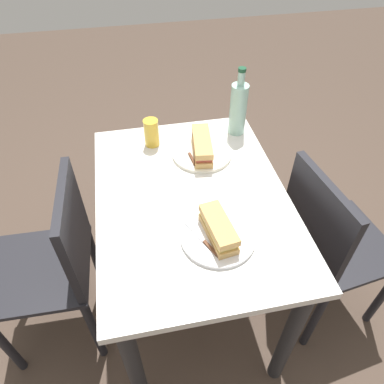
{
  "coord_description": "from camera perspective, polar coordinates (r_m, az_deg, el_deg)",
  "views": [
    {
      "loc": [
        -0.92,
        0.18,
        1.71
      ],
      "look_at": [
        0.0,
        0.0,
        0.79
      ],
      "focal_mm": 33.39,
      "sensor_mm": 36.0,
      "label": 1
    }
  ],
  "objects": [
    {
      "name": "ground_plane",
      "position": [
        1.94,
        0.0,
        -16.77
      ],
      "size": [
        8.0,
        8.0,
        0.0
      ],
      "primitive_type": "plane",
      "color": "#47382D"
    },
    {
      "name": "dining_table",
      "position": [
        1.43,
        0.0,
        -4.75
      ],
      "size": [
        0.96,
        0.71,
        0.77
      ],
      "color": "silver",
      "rests_on": "ground"
    },
    {
      "name": "chair_far",
      "position": [
        1.55,
        -20.63,
        -10.31
      ],
      "size": [
        0.41,
        0.41,
        0.88
      ],
      "color": "black",
      "rests_on": "ground"
    },
    {
      "name": "chair_near",
      "position": [
        1.61,
        20.69,
        -7.62
      ],
      "size": [
        0.45,
        0.45,
        0.88
      ],
      "color": "black",
      "rests_on": "ground"
    },
    {
      "name": "plate_near",
      "position": [
        1.5,
        1.59,
        6.19
      ],
      "size": [
        0.25,
        0.25,
        0.01
      ],
      "primitive_type": "cylinder",
      "color": "silver",
      "rests_on": "dining_table"
    },
    {
      "name": "baguette_sandwich_near",
      "position": [
        1.48,
        1.62,
        7.46
      ],
      "size": [
        0.23,
        0.1,
        0.07
      ],
      "color": "tan",
      "rests_on": "plate_near"
    },
    {
      "name": "knife_near",
      "position": [
        1.48,
        -0.43,
        6.16
      ],
      "size": [
        0.18,
        0.03,
        0.01
      ],
      "color": "silver",
      "rests_on": "plate_near"
    },
    {
      "name": "plate_far",
      "position": [
        1.19,
        4.15,
        -7.14
      ],
      "size": [
        0.25,
        0.25,
        0.01
      ],
      "primitive_type": "cylinder",
      "color": "white",
      "rests_on": "dining_table"
    },
    {
      "name": "baguette_sandwich_far",
      "position": [
        1.16,
        4.26,
        -5.87
      ],
      "size": [
        0.19,
        0.1,
        0.07
      ],
      "color": "tan",
      "rests_on": "plate_far"
    },
    {
      "name": "knife_far",
      "position": [
        1.16,
        1.97,
        -7.91
      ],
      "size": [
        0.17,
        0.09,
        0.01
      ],
      "color": "silver",
      "rests_on": "plate_far"
    },
    {
      "name": "water_bottle",
      "position": [
        1.59,
        7.4,
        13.17
      ],
      "size": [
        0.07,
        0.07,
        0.3
      ],
      "color": "#99C6B7",
      "rests_on": "dining_table"
    },
    {
      "name": "beer_glass",
      "position": [
        1.54,
        -6.49,
        9.39
      ],
      "size": [
        0.06,
        0.06,
        0.12
      ],
      "primitive_type": "cylinder",
      "color": "gold",
      "rests_on": "dining_table"
    }
  ]
}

